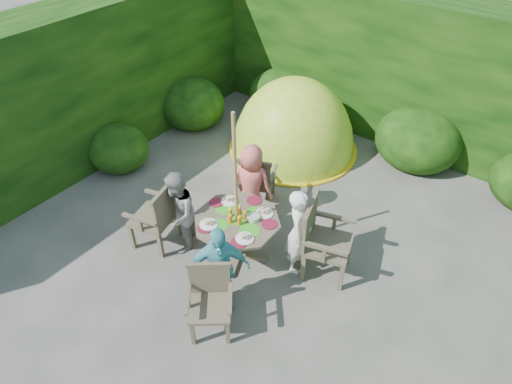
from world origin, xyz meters
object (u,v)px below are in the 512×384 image
Objects in this scene: garden_chair_right at (322,238)px; child_back at (252,184)px; parasol_pole at (236,193)px; child_right at (299,232)px; patio_table at (237,225)px; garden_chair_back at (257,180)px; child_front at (219,268)px; dome_tent at (292,149)px; child_left at (178,213)px; garden_chair_front at (210,298)px; garden_chair_left at (157,215)px.

garden_chair_right is 0.85× the size of child_back.
parasol_pole is 1.77× the size of child_right.
garden_chair_back is (-0.46, 1.00, -0.10)m from patio_table.
child_front is 0.47× the size of dome_tent.
child_right is at bearing 76.55° from child_left.
parasol_pole is at bearing -142.97° from patio_table.
parasol_pole reaches higher than child_back.
child_front is at bearing 71.80° from garden_chair_front.
child_left reaches higher than garden_chair_back.
child_front reaches higher than garden_chair_front.
parasol_pole is at bearing 99.91° from garden_chair_left.
parasol_pole is 1.79× the size of child_front.
parasol_pole reaches higher than dome_tent.
child_back is 1.60m from child_front.
child_right is 1.13m from child_back.
garden_chair_left is 1.90m from child_right.
parasol_pole is 2.28× the size of garden_chair_left.
parasol_pole reaches higher than garden_chair_left.
child_back is (-1.06, 0.40, -0.00)m from child_right.
garden_chair_left is 0.37× the size of dome_tent.
parasol_pole is 1.21m from garden_chair_right.
child_left is 3.01m from dome_tent.
child_back reaches higher than garden_chair_left.
child_front is (0.78, -1.74, 0.15)m from garden_chair_back.
dome_tent is at bearing 65.91° from child_front.
dome_tent is (-1.86, 2.16, -0.56)m from garden_chair_right.
garden_chair_right reaches higher than patio_table.
parasol_pole is 2.62× the size of garden_chair_front.
child_right is at bearing 24.16° from patio_table.
garden_chair_right is 1.21× the size of garden_chair_back.
patio_table is 1.22× the size of child_back.
parasol_pole reaches higher than garden_chair_front.
child_left is (-0.28, -1.33, 0.15)m from garden_chair_back.
child_right is (0.73, 0.33, 0.06)m from patio_table.
garden_chair_left is 0.80× the size of child_left.
child_right reaches higher than garden_chair_right.
child_left is 1.13m from child_front.
child_front is at bearing 137.72° from child_right.
parasol_pole is 1.78× the size of child_back.
patio_table is 0.58× the size of dome_tent.
child_right is at bearing -58.45° from dome_tent.
dome_tent is at bearing 13.47° from child_right.
parasol_pole reaches higher than garden_chair_back.
garden_chair_front is at bearing 53.73° from garden_chair_left.
dome_tent is (-0.14, 2.94, -0.61)m from child_left.
garden_chair_back is 0.70× the size of child_right.
garden_chair_back is 1.91m from child_front.
patio_table is at bearing 97.19° from garden_chair_right.
garden_chair_right is (0.98, 0.45, 0.00)m from patio_table.
child_front is at bearing 63.52° from garden_chair_left.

